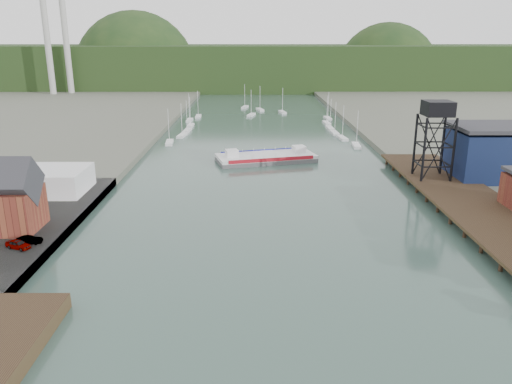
{
  "coord_description": "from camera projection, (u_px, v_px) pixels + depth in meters",
  "views": [
    {
      "loc": [
        -2.65,
        -43.28,
        30.22
      ],
      "look_at": [
        -2.04,
        41.69,
        4.0
      ],
      "focal_mm": 35.0,
      "sensor_mm": 36.0,
      "label": 1
    }
  ],
  "objects": [
    {
      "name": "lift_tower",
      "position": [
        437.0,
        113.0,
        101.33
      ],
      "size": [
        6.5,
        6.5,
        16.0
      ],
      "color": "black",
      "rests_on": "east_pier"
    },
    {
      "name": "marina_sailboats",
      "position": [
        260.0,
        124.0,
        182.49
      ],
      "size": [
        57.71,
        92.65,
        0.9
      ],
      "color": "silver",
      "rests_on": "ground"
    },
    {
      "name": "blue_shed",
      "position": [
        500.0,
        152.0,
        105.88
      ],
      "size": [
        20.5,
        14.5,
        11.3
      ],
      "color": "black",
      "rests_on": "east_land"
    },
    {
      "name": "white_shed",
      "position": [
        40.0,
        181.0,
        96.63
      ],
      "size": [
        18.0,
        12.0,
        4.5
      ],
      "primitive_type": "cube",
      "color": "silver",
      "rests_on": "west_quay"
    },
    {
      "name": "east_pier",
      "position": [
        465.0,
        197.0,
        92.98
      ],
      "size": [
        14.0,
        70.0,
        2.45
      ],
      "color": "black",
      "rests_on": "ground"
    },
    {
      "name": "ground",
      "position": [
        279.0,
        351.0,
        50.29
      ],
      "size": [
        600.0,
        600.0,
        0.0
      ],
      "primitive_type": "plane",
      "color": "#2B433B",
      "rests_on": "ground"
    },
    {
      "name": "chain_ferry",
      "position": [
        266.0,
        157.0,
        127.74
      ],
      "size": [
        26.55,
        16.03,
        3.57
      ],
      "rotation": [
        0.0,
        0.0,
        0.26
      ],
      "color": "#515153",
      "rests_on": "ground"
    },
    {
      "name": "distant_hills",
      "position": [
        250.0,
        69.0,
        335.14
      ],
      "size": [
        500.0,
        120.0,
        80.0
      ],
      "color": "black",
      "rests_on": "ground"
    },
    {
      "name": "car_west_b",
      "position": [
        29.0,
        240.0,
        72.33
      ],
      "size": [
        3.84,
        1.91,
        1.21
      ],
      "primitive_type": "imported",
      "rotation": [
        0.0,
        0.0,
        1.75
      ],
      "color": "#999999",
      "rests_on": "west_quay"
    },
    {
      "name": "smokestacks",
      "position": [
        57.0,
        39.0,
        262.88
      ],
      "size": [
        11.2,
        8.2,
        60.0
      ],
      "color": "#ABAAA5",
      "rests_on": "ground"
    },
    {
      "name": "car_west_a",
      "position": [
        18.0,
        244.0,
        70.77
      ],
      "size": [
        4.09,
        2.9,
        1.29
      ],
      "primitive_type": "imported",
      "rotation": [
        0.0,
        0.0,
        1.17
      ],
      "color": "#999999",
      "rests_on": "west_quay"
    }
  ]
}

